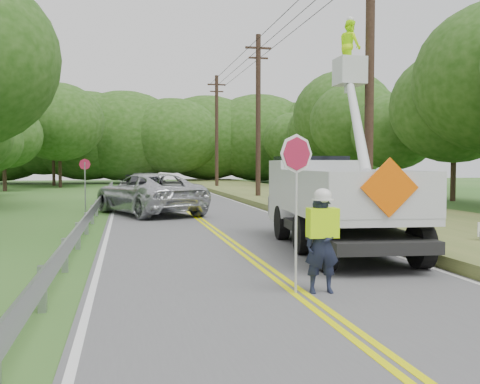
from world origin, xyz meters
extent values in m
plane|color=#255618|center=(0.00, 0.00, 0.00)|extent=(140.00, 140.00, 0.00)
cube|color=#545356|center=(0.00, 14.00, 0.01)|extent=(7.20, 96.00, 0.02)
cube|color=#EAED00|center=(-0.10, 14.00, 0.02)|extent=(0.12, 96.00, 0.00)
cube|color=#EAED00|center=(0.10, 14.00, 0.02)|extent=(0.12, 96.00, 0.00)
cube|color=silver|center=(-3.45, 14.00, 0.02)|extent=(0.12, 96.00, 0.00)
cube|color=silver|center=(3.45, 14.00, 0.02)|extent=(0.12, 96.00, 0.00)
cube|color=#929599|center=(-4.10, 1.00, 0.35)|extent=(0.12, 0.14, 0.70)
cube|color=#929599|center=(-4.10, 4.00, 0.35)|extent=(0.12, 0.14, 0.70)
cube|color=#929599|center=(-4.10, 7.00, 0.35)|extent=(0.12, 0.14, 0.70)
cube|color=#929599|center=(-4.10, 10.00, 0.35)|extent=(0.12, 0.14, 0.70)
cube|color=#929599|center=(-4.10, 13.00, 0.35)|extent=(0.12, 0.14, 0.70)
cube|color=#929599|center=(-4.10, 16.00, 0.35)|extent=(0.12, 0.14, 0.70)
cube|color=#929599|center=(-4.10, 19.00, 0.35)|extent=(0.12, 0.14, 0.70)
cube|color=#929599|center=(-4.10, 22.00, 0.35)|extent=(0.12, 0.14, 0.70)
cube|color=#929599|center=(-4.10, 25.00, 0.35)|extent=(0.12, 0.14, 0.70)
cube|color=#929599|center=(-4.10, 28.00, 0.35)|extent=(0.12, 0.14, 0.70)
cube|color=#929599|center=(-4.10, 31.00, 0.35)|extent=(0.12, 0.14, 0.70)
cube|color=#929599|center=(-4.10, 34.00, 0.35)|extent=(0.12, 0.14, 0.70)
cube|color=#929599|center=(-4.10, 37.00, 0.35)|extent=(0.12, 0.14, 0.70)
cube|color=#929599|center=(-4.00, 15.00, 0.60)|extent=(0.05, 48.00, 0.34)
cylinder|color=black|center=(5.00, 9.00, 5.00)|extent=(0.30, 0.30, 10.00)
cylinder|color=black|center=(5.00, 24.00, 5.00)|extent=(0.30, 0.30, 10.00)
cube|color=black|center=(5.00, 24.00, 9.20)|extent=(1.60, 0.12, 0.12)
cube|color=black|center=(5.00, 24.00, 8.60)|extent=(1.20, 0.10, 0.10)
cylinder|color=black|center=(5.00, 39.00, 5.00)|extent=(0.30, 0.30, 10.00)
cube|color=black|center=(5.00, 39.00, 9.20)|extent=(1.60, 0.12, 0.12)
cube|color=black|center=(5.00, 39.00, 8.60)|extent=(1.20, 0.10, 0.10)
cylinder|color=black|center=(4.30, 17.50, 9.10)|extent=(0.03, 43.00, 0.03)
cylinder|color=black|center=(5.00, 17.50, 9.10)|extent=(0.03, 43.00, 0.03)
cylinder|color=black|center=(5.70, 17.50, 9.10)|extent=(0.03, 43.00, 0.03)
cube|color=#4E622C|center=(7.10, 14.00, 0.15)|extent=(7.00, 96.00, 0.30)
cylinder|color=#332319|center=(-12.60, 39.23, 1.33)|extent=(0.32, 0.32, 2.66)
ellipsoid|color=#1C440E|center=(-12.60, 39.23, 4.58)|extent=(6.20, 6.20, 5.46)
cylinder|color=#332319|center=(-9.01, 45.71, 1.80)|extent=(0.32, 0.32, 3.60)
ellipsoid|color=#1C440E|center=(-9.01, 45.71, 6.21)|extent=(8.41, 8.41, 7.40)
cylinder|color=#332319|center=(-10.20, 50.51, 1.90)|extent=(0.32, 0.32, 3.80)
ellipsoid|color=#1C440E|center=(-10.20, 50.51, 6.54)|extent=(8.86, 8.86, 7.80)
cylinder|color=#332319|center=(16.36, 21.13, 1.65)|extent=(0.32, 0.32, 3.29)
ellipsoid|color=#1C440E|center=(16.36, 21.13, 5.67)|extent=(7.68, 7.68, 6.76)
cylinder|color=#332319|center=(15.80, 27.40, 1.30)|extent=(0.32, 0.32, 2.61)
ellipsoid|color=#1C440E|center=(15.80, 27.40, 4.49)|extent=(6.09, 6.09, 5.36)
cylinder|color=#332319|center=(15.20, 32.39, 1.60)|extent=(0.32, 0.32, 3.21)
ellipsoid|color=#1C440E|center=(15.20, 32.39, 5.53)|extent=(7.49, 7.49, 6.59)
cylinder|color=#332319|center=(15.80, 36.32, 1.89)|extent=(0.32, 0.32, 3.78)
ellipsoid|color=#1C440E|center=(15.80, 36.32, 6.50)|extent=(8.81, 8.81, 7.75)
cylinder|color=#332319|center=(16.33, 42.16, 1.58)|extent=(0.32, 0.32, 3.15)
ellipsoid|color=#1C440E|center=(16.33, 42.16, 5.43)|extent=(7.36, 7.36, 6.48)
cylinder|color=#332319|center=(14.91, 47.70, 1.42)|extent=(0.32, 0.32, 2.83)
ellipsoid|color=#1C440E|center=(14.91, 47.70, 4.88)|extent=(6.61, 6.61, 5.82)
ellipsoid|color=#1C440E|center=(-12.14, 57.28, 5.50)|extent=(12.04, 9.03, 9.03)
ellipsoid|color=#1C440E|center=(-7.32, 56.41, 5.50)|extent=(13.68, 10.26, 10.26)
ellipsoid|color=#1C440E|center=(-2.99, 56.15, 5.50)|extent=(13.98, 10.49, 10.49)
ellipsoid|color=#1C440E|center=(2.46, 54.40, 5.50)|extent=(11.55, 8.66, 8.66)
ellipsoid|color=#1C440E|center=(7.06, 57.79, 5.50)|extent=(13.82, 10.37, 10.37)
ellipsoid|color=#1C440E|center=(13.51, 56.98, 5.50)|extent=(14.41, 10.81, 10.81)
ellipsoid|color=#1C440E|center=(17.44, 56.09, 5.50)|extent=(11.73, 8.80, 8.80)
ellipsoid|color=#1C440E|center=(22.13, 54.07, 5.50)|extent=(14.98, 11.23, 11.23)
imported|color=#191E33|center=(0.40, 1.18, 0.85)|extent=(0.62, 0.43, 1.65)
cube|color=#BCFF09|center=(0.40, 1.18, 1.22)|extent=(0.52, 0.33, 0.50)
ellipsoid|color=white|center=(0.40, 1.18, 1.68)|extent=(0.31, 0.31, 0.25)
cylinder|color=#B7B7B7|center=(-0.05, 1.26, 1.18)|extent=(0.04, 0.04, 2.31)
cylinder|color=#A5193A|center=(-0.05, 1.26, 2.39)|extent=(0.63, 0.25, 0.66)
cylinder|color=black|center=(1.15, 2.93, 0.51)|extent=(0.40, 1.01, 0.98)
cylinder|color=black|center=(3.19, 2.74, 0.51)|extent=(0.40, 1.01, 0.98)
cylinder|color=black|center=(1.34, 4.97, 0.51)|extent=(0.40, 1.01, 0.98)
cylinder|color=black|center=(3.38, 4.78, 0.51)|extent=(0.40, 1.01, 0.98)
cylinder|color=black|center=(1.58, 7.53, 0.51)|extent=(0.40, 1.01, 0.98)
cylinder|color=black|center=(3.63, 7.33, 0.51)|extent=(0.40, 1.01, 0.98)
cube|color=black|center=(2.39, 5.18, 0.58)|extent=(2.76, 6.74, 0.26)
cube|color=#B9BBBD|center=(2.32, 4.47, 1.10)|extent=(2.79, 4.92, 0.23)
cube|color=#B9BBBD|center=(1.17, 4.58, 1.61)|extent=(0.51, 4.70, 0.92)
cube|color=#B9BBBD|center=(3.48, 4.36, 1.61)|extent=(0.51, 4.70, 0.92)
cube|color=#B9BBBD|center=(2.10, 2.14, 1.61)|extent=(2.35, 0.28, 0.92)
cube|color=#B9BBBD|center=(2.65, 7.94, 1.40)|extent=(2.48, 2.16, 1.85)
cube|color=black|center=(2.67, 8.15, 2.07)|extent=(2.17, 1.52, 0.77)
cube|color=#B9BBBD|center=(2.22, 3.35, 1.61)|extent=(1.01, 1.01, 0.82)
cube|color=#B9BBBD|center=(4.30, 9.00, 5.23)|extent=(0.87, 0.87, 0.87)
imported|color=#BCFF09|center=(4.30, 9.00, 6.04)|extent=(0.62, 0.80, 1.65)
cube|color=#FF6204|center=(2.10, 2.07, 1.76)|extent=(1.16, 0.15, 1.16)
imported|color=silver|center=(-1.91, 16.41, 0.92)|extent=(5.21, 7.11, 1.80)
imported|color=#35363B|center=(-1.72, 24.67, 0.87)|extent=(2.71, 5.96, 1.69)
cylinder|color=#929599|center=(-4.75, 18.55, 1.16)|extent=(0.06, 0.06, 2.31)
cylinder|color=#A5193A|center=(-4.75, 18.55, 2.21)|extent=(0.52, 0.10, 0.53)
cylinder|color=#929599|center=(5.81, 4.38, 0.26)|extent=(0.02, 0.02, 0.52)
camera|label=1|loc=(-2.85, -7.27, 2.21)|focal=39.67mm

